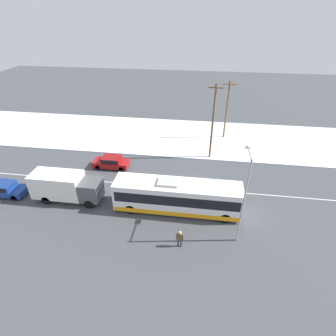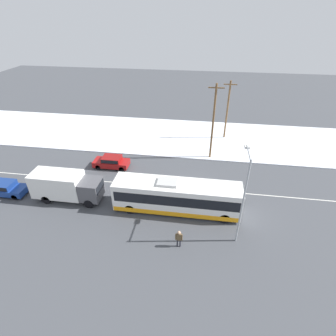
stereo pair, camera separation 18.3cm
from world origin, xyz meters
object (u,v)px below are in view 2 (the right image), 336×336
object	(u,v)px
utility_pole_roadside	(213,122)
utility_pole_snowlot	(227,110)
city_bus	(177,196)
pedestrian_at_stop	(179,237)
parked_car_near_truck	(4,187)
box_truck	(66,185)
streetlamp	(244,189)
sedan_car	(112,161)

from	to	relation	value
utility_pole_roadside	utility_pole_snowlot	distance (m)	6.63
city_bus	pedestrian_at_stop	distance (m)	4.54
parked_car_near_truck	pedestrian_at_stop	world-z (taller)	pedestrian_at_stop
box_truck	streetlamp	distance (m)	16.90
parked_car_near_truck	utility_pole_snowlot	bearing A→B (deg)	36.60
pedestrian_at_stop	utility_pole_roadside	distance (m)	15.79
parked_car_near_truck	utility_pole_snowlot	size ratio (longest dim) A/B	0.55
parked_car_near_truck	utility_pole_roadside	bearing A→B (deg)	27.17
box_truck	parked_car_near_truck	bearing A→B (deg)	-178.52
sedan_car	streetlamp	xyz separation A→B (m)	(13.96, -9.25, 4.13)
pedestrian_at_stop	streetlamp	world-z (taller)	streetlamp
city_bus	box_truck	distance (m)	11.02
streetlamp	sedan_car	bearing A→B (deg)	146.46
parked_car_near_truck	pedestrian_at_stop	bearing A→B (deg)	-13.26
box_truck	utility_pole_roadside	size ratio (longest dim) A/B	0.72
box_truck	pedestrian_at_stop	bearing A→B (deg)	-21.24
sedan_car	utility_pole_roadside	world-z (taller)	utility_pole_roadside
utility_pole_snowlot	utility_pole_roadside	bearing A→B (deg)	-107.75
city_bus	pedestrian_at_stop	xyz separation A→B (m)	(0.70, -4.45, -0.56)
box_truck	sedan_car	world-z (taller)	box_truck
pedestrian_at_stop	streetlamp	xyz separation A→B (m)	(4.62, 1.81, 3.90)
utility_pole_roadside	utility_pole_snowlot	world-z (taller)	utility_pole_roadside
box_truck	city_bus	bearing A→B (deg)	-0.55
pedestrian_at_stop	utility_pole_snowlot	xyz separation A→B (m)	(4.36, 21.42, 3.31)
city_bus	pedestrian_at_stop	size ratio (longest dim) A/B	7.07
sedan_car	pedestrian_at_stop	distance (m)	14.47
utility_pole_snowlot	parked_car_near_truck	bearing A→B (deg)	-143.40
parked_car_near_truck	streetlamp	distance (m)	23.72
utility_pole_snowlot	pedestrian_at_stop	bearing A→B (deg)	-101.50
box_truck	pedestrian_at_stop	size ratio (longest dim) A/B	4.11
parked_car_near_truck	utility_pole_snowlot	world-z (taller)	utility_pole_snowlot
parked_car_near_truck	utility_pole_snowlot	xyz separation A→B (m)	(22.94, 17.04, 3.55)
pedestrian_at_stop	utility_pole_roadside	size ratio (longest dim) A/B	0.18
box_truck	utility_pole_snowlot	bearing A→B (deg)	46.35
box_truck	utility_pole_roadside	xyz separation A→B (m)	(14.07, 10.56, 3.26)
parked_car_near_truck	streetlamp	xyz separation A→B (m)	(23.21, -2.57, 4.14)
box_truck	streetlamp	world-z (taller)	streetlamp
pedestrian_at_stop	streetlamp	distance (m)	6.31
utility_pole_roadside	pedestrian_at_stop	bearing A→B (deg)	-98.80
parked_car_near_truck	utility_pole_roadside	world-z (taller)	utility_pole_roadside
city_bus	box_truck	world-z (taller)	city_bus
sedan_car	utility_pole_roadside	bearing A→B (deg)	-160.82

